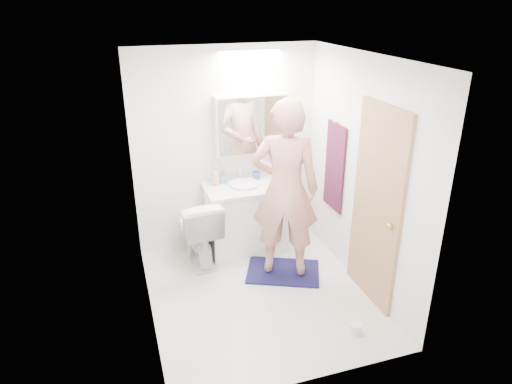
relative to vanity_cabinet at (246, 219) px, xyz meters
name	(u,v)px	position (x,y,z in m)	size (l,w,h in m)	color
floor	(259,293)	(-0.15, -0.96, -0.39)	(2.50, 2.50, 0.00)	silver
ceiling	(259,57)	(-0.15, -0.96, 2.01)	(2.50, 2.50, 0.00)	white
wall_back	(226,149)	(-0.15, 0.29, 0.81)	(2.50, 2.50, 0.00)	white
wall_front	(314,252)	(-0.15, -2.21, 0.81)	(2.50, 2.50, 0.00)	white
wall_left	(141,203)	(-1.25, -0.96, 0.81)	(2.50, 2.50, 0.00)	white
wall_right	(362,175)	(0.95, -0.96, 0.81)	(2.50, 2.50, 0.00)	white
vanity_cabinet	(246,219)	(0.00, 0.00, 0.00)	(0.90, 0.55, 0.78)	white
countertop	(245,188)	(0.00, 0.00, 0.41)	(0.95, 0.58, 0.04)	silver
sink_basin	(244,184)	(0.00, 0.03, 0.45)	(0.36, 0.36, 0.03)	silver
faucet	(240,173)	(0.00, 0.22, 0.51)	(0.02, 0.02, 0.16)	silver
medicine_cabinet	(252,124)	(0.15, 0.21, 1.11)	(0.88, 0.14, 0.70)	white
mirror_panel	(254,126)	(0.15, 0.13, 1.11)	(0.84, 0.01, 0.66)	silver
toilet	(197,229)	(-0.61, -0.11, 0.01)	(0.45, 0.79, 0.81)	white
bath_rug	(283,272)	(0.24, -0.67, -0.38)	(0.80, 0.55, 0.02)	#151440
person	(285,190)	(0.24, -0.67, 0.63)	(0.71, 0.46, 1.94)	tan
door	(377,207)	(0.93, -1.31, 0.61)	(0.04, 0.80, 2.00)	tan
door_knob	(390,226)	(0.89, -1.61, 0.56)	(0.06, 0.06, 0.06)	gold
towel	(334,167)	(0.93, -0.41, 0.71)	(0.02, 0.42, 1.00)	#131138
towel_hook	(337,122)	(0.92, -0.41, 1.23)	(0.02, 0.02, 0.07)	silver
soap_bottle_a	(216,176)	(-0.32, 0.15, 0.54)	(0.09, 0.09, 0.23)	#C9B782
soap_bottle_b	(223,176)	(-0.21, 0.18, 0.51)	(0.07, 0.08, 0.16)	#5183AE
toothbrush_cup	(256,176)	(0.19, 0.16, 0.48)	(0.11, 0.11, 0.10)	#3C50B4
toilet_paper_roll	(356,329)	(0.51, -1.83, -0.34)	(0.11, 0.11, 0.10)	white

